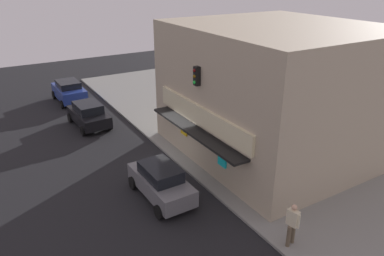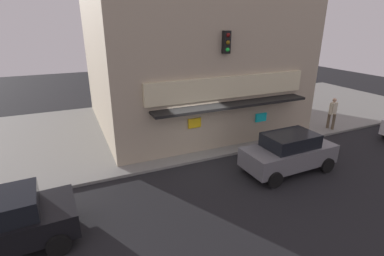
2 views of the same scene
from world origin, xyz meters
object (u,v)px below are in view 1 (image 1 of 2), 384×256
object	(u,v)px
fire_hydrant	(251,190)
trash_can	(191,139)
parked_car_grey	(161,181)
parked_car_blue	(69,91)
parked_car_black	(89,114)
pedestrian	(292,223)
traffic_light	(200,102)

from	to	relation	value
fire_hydrant	trash_can	size ratio (longest dim) A/B	0.79
parked_car_grey	parked_car_blue	size ratio (longest dim) A/B	0.99
parked_car_blue	parked_car_black	size ratio (longest dim) A/B	1.00
parked_car_black	parked_car_blue	bearing A→B (deg)	178.90
trash_can	pedestrian	size ratio (longest dim) A/B	0.51
traffic_light	parked_car_grey	bearing A→B (deg)	-63.40
trash_can	pedestrian	world-z (taller)	pedestrian
traffic_light	parked_car_blue	world-z (taller)	traffic_light
traffic_light	parked_car_grey	distance (m)	4.47
trash_can	parked_car_blue	size ratio (longest dim) A/B	0.23
parked_car_grey	parked_car_black	bearing A→B (deg)	-177.91
pedestrian	parked_car_grey	distance (m)	6.26
pedestrian	parked_car_black	size ratio (longest dim) A/B	0.45
trash_can	parked_car_grey	xyz separation A→B (m)	(3.85, -3.88, 0.26)
trash_can	parked_car_blue	bearing A→B (deg)	-161.53
pedestrian	parked_car_black	bearing A→B (deg)	-168.87
parked_car_blue	trash_can	bearing A→B (deg)	18.47
traffic_light	parked_car_black	size ratio (longest dim) A/B	1.40
traffic_light	fire_hydrant	xyz separation A→B (m)	(3.83, 0.45, -3.26)
traffic_light	trash_can	distance (m)	4.00
pedestrian	parked_car_black	xyz separation A→B (m)	(-15.96, -3.14, -0.30)
trash_can	parked_car_black	distance (m)	7.78
traffic_light	fire_hydrant	distance (m)	5.05
trash_can	parked_car_black	xyz separation A→B (m)	(-6.50, -4.26, 0.24)
pedestrian	parked_car_black	distance (m)	16.27
fire_hydrant	parked_car_grey	world-z (taller)	parked_car_grey
parked_car_blue	parked_car_black	bearing A→B (deg)	-1.10
pedestrian	traffic_light	bearing A→B (deg)	177.73
parked_car_grey	parked_car_black	xyz separation A→B (m)	(-10.35, -0.38, -0.02)
parked_car_black	parked_car_grey	bearing A→B (deg)	2.09
traffic_light	trash_can	xyz separation A→B (m)	(-2.32, 0.84, -3.15)
parked_car_grey	traffic_light	bearing A→B (deg)	116.60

